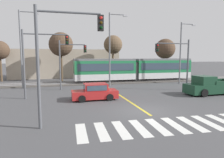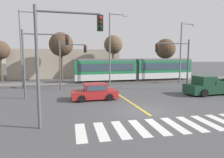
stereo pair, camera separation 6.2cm
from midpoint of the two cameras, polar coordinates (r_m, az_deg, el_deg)
The scene contains 29 objects.
ground_plane at distance 15.22m, azimuth 9.06°, elevation -8.96°, with size 200.00×200.00×0.00m, color #474749.
track_bed at distance 29.94m, azimuth -3.05°, elevation -0.97°, with size 120.00×4.00×0.18m, color #56514C.
rail_near at distance 29.22m, azimuth -2.76°, elevation -0.88°, with size 120.00×0.08×0.10m, color #939399.
rail_far at distance 30.62m, azimuth -3.32°, elevation -0.54°, with size 120.00×0.08×0.10m, color #939399.
light_rail_tram at distance 31.23m, azimuth 6.51°, elevation 2.93°, with size 18.50×2.64×3.43m.
crosswalk_stripe_0 at distance 11.15m, azimuth -8.77°, elevation -14.86°, with size 0.56×2.80×0.01m, color silver.
crosswalk_stripe_1 at distance 11.26m, azimuth -2.98°, elevation -14.58°, with size 0.56×2.80×0.01m, color silver.
crosswalk_stripe_2 at distance 11.47m, azimuth 2.63°, elevation -14.17°, with size 0.56×2.80×0.01m, color silver.
crosswalk_stripe_3 at distance 11.78m, azimuth 7.96°, elevation -13.65°, with size 0.56×2.80×0.01m, color silver.
crosswalk_stripe_4 at distance 12.18m, azimuth 12.96°, elevation -13.07°, with size 0.56×2.80×0.01m, color silver.
crosswalk_stripe_5 at distance 12.66m, azimuth 17.59°, elevation -12.43°, with size 0.56×2.80×0.01m, color silver.
crosswalk_stripe_6 at distance 13.22m, azimuth 21.83°, elevation -11.78°, with size 0.56×2.80×0.01m, color silver.
crosswalk_stripe_7 at distance 13.85m, azimuth 25.69°, elevation -11.13°, with size 0.56×2.80×0.01m, color silver.
crosswalk_stripe_8 at distance 14.53m, azimuth 29.19°, elevation -10.50°, with size 0.56×2.80×0.01m, color silver.
lane_centre_line at distance 20.87m, azimuth 2.22°, elevation -4.58°, with size 0.20×14.97×0.01m, color gold.
sedan_crossing at distance 18.65m, azimuth -4.88°, elevation -3.78°, with size 4.21×1.93×1.52m.
pickup_truck at distance 23.39m, azimuth 26.06°, elevation -1.95°, with size 5.46×2.36×1.98m.
traffic_light_mid_left at distance 20.19m, azimuth -20.05°, elevation 6.96°, with size 4.25×0.38×6.49m.
traffic_light_mid_right at distance 24.17m, azimuth 18.17°, elevation 6.02°, with size 4.25×0.38×5.93m.
traffic_light_far_left at distance 24.49m, azimuth -12.05°, elevation 5.98°, with size 3.25×0.38×5.87m.
traffic_light_near_left at distance 11.54m, azimuth -14.74°, elevation 8.45°, with size 3.75×0.38×6.76m.
street_lamp_west at distance 26.90m, azimuth -24.09°, elevation 8.86°, with size 2.34×0.28×9.51m.
street_lamp_centre at distance 26.89m, azimuth -0.12°, elevation 9.65°, with size 2.53×0.28×9.66m.
street_lamp_east at distance 30.89m, azimuth 19.46°, elevation 8.04°, with size 2.44×0.28×8.79m.
bare_tree_far_west at distance 35.96m, azimuth -29.29°, elevation 7.13°, with size 2.89×2.89×6.38m.
bare_tree_west at distance 32.98m, azimuth -14.27°, elevation 9.52°, with size 3.77×3.77×7.74m.
bare_tree_east at distance 34.78m, azimuth 0.41°, elevation 9.71°, with size 3.19×3.19×7.56m.
bare_tree_far_east at distance 37.58m, azimuth 15.07°, elevation 8.29°, with size 3.58×3.58×7.09m.
building_backdrop_far at distance 39.54m, azimuth -12.92°, elevation 4.40°, with size 19.63×6.00×5.22m, color tan.
Camera 2 is at (-5.91, -13.40, 4.09)m, focal length 32.00 mm.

